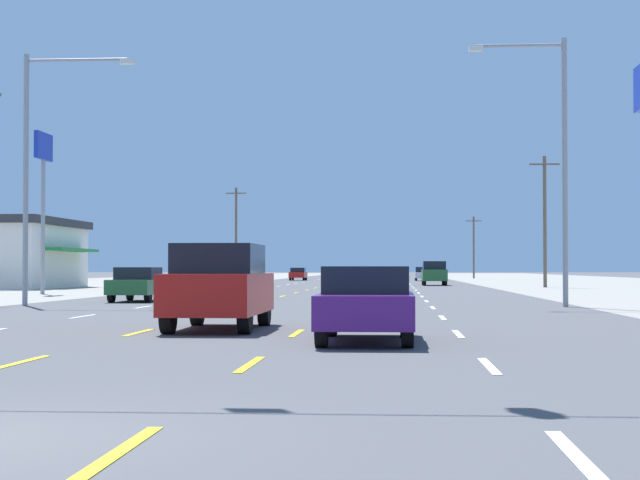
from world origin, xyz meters
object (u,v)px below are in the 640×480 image
suv_far_right_midfar (434,273)px  hatchback_far_right_farther (423,274)px  sedan_far_left_mid (139,284)px  sedan_inner_right_far (387,276)px  suv_center_turn_near (219,285)px  sedan_inner_right_nearest (366,303)px  pole_sign_left_row_1 (43,170)px  sedan_center_turn_distant_a (362,274)px  streetlight_left_row_0 (37,159)px  sedan_far_left_farthest (298,274)px  streetlight_right_row_0 (556,153)px

suv_far_right_midfar → hatchback_far_right_farther: bearing=90.2°
sedan_far_left_mid → sedan_inner_right_far: bearing=76.7°
suv_center_turn_near → sedan_far_left_mid: (-6.84, 20.22, -0.27)m
hatchback_far_right_farther → suv_center_turn_near: bearing=-94.4°
sedan_inner_right_far → sedan_inner_right_nearest: bearing=-89.9°
sedan_inner_right_far → pole_sign_left_row_1: (-18.51, -31.49, 6.04)m
suv_far_right_midfar → hatchback_far_right_farther: (-0.10, 31.77, -0.24)m
sedan_far_left_mid → sedan_center_turn_distant_a: size_ratio=1.00×
streetlight_left_row_0 → hatchback_far_right_farther: bearing=78.1°
hatchback_far_right_farther → sedan_far_left_farthest: (-14.23, 2.67, -0.03)m
sedan_far_left_farthest → sedan_center_turn_distant_a: size_ratio=1.00×
sedan_far_left_farthest → pole_sign_left_row_1: 66.03m
sedan_inner_right_nearest → sedan_center_turn_distant_a: same height
suv_far_right_midfar → sedan_inner_right_far: size_ratio=1.09×
sedan_inner_right_nearest → pole_sign_left_row_1: bearing=117.3°
sedan_inner_right_nearest → sedan_far_left_mid: (-10.36, 24.04, 0.00)m
sedan_far_left_mid → hatchback_far_right_farther: size_ratio=1.15×
sedan_far_left_mid → pole_sign_left_row_1: pole_sign_left_row_1 is taller
sedan_far_left_mid → pole_sign_left_row_1: size_ratio=0.51×
suv_center_turn_near → suv_far_right_midfar: 63.39m
hatchback_far_right_farther → streetlight_right_row_0: streetlight_right_row_0 is taller
suv_far_right_midfar → sedan_inner_right_nearest: bearing=-93.3°
sedan_far_left_farthest → streetlight_right_row_0: 84.21m
sedan_center_turn_distant_a → pole_sign_left_row_1: size_ratio=0.51×
suv_center_turn_near → sedan_far_left_farthest: suv_center_turn_near is taller
sedan_far_left_farthest → streetlight_left_row_0: 82.51m
suv_center_turn_near → sedan_far_left_farthest: bearing=94.1°
pole_sign_left_row_1 → suv_center_turn_near: bearing=-64.9°
hatchback_far_right_farther → streetlight_left_row_0: 81.55m
sedan_far_left_mid → streetlight_left_row_0: size_ratio=0.47×
hatchback_far_right_farther → pole_sign_left_row_1: (-22.28, -62.59, 6.01)m
suv_far_right_midfar → streetlight_left_row_0: bearing=-109.4°
sedan_far_left_farthest → hatchback_far_right_farther: bearing=-10.6°
suv_far_right_midfar → sedan_inner_right_far: bearing=170.3°
sedan_far_left_mid → sedan_far_left_farthest: 77.18m
sedan_inner_right_nearest → streetlight_right_row_0: size_ratio=0.45×
suv_far_right_midfar → sedan_center_turn_distant_a: bearing=100.7°
streetlight_right_row_0 → sedan_far_left_mid: bearing=163.0°
sedan_inner_right_nearest → suv_center_turn_near: 5.20m
hatchback_far_right_farther → sedan_far_left_mid: bearing=-100.7°
sedan_far_left_farthest → streetlight_left_row_0: size_ratio=0.47×
sedan_center_turn_distant_a → sedan_far_left_mid: bearing=-95.1°
sedan_inner_right_nearest → sedan_inner_right_far: (-0.07, 67.44, 0.00)m
streetlight_left_row_0 → streetlight_right_row_0: streetlight_right_row_0 is taller
suv_center_turn_near → sedan_far_left_farthest: 97.65m
sedan_far_left_mid → streetlight_left_row_0: 7.56m
sedan_center_turn_distant_a → streetlight_left_row_0: (-9.78, -85.14, 4.84)m
sedan_inner_right_far → streetlight_right_row_0: streetlight_right_row_0 is taller
sedan_far_left_farthest → streetlight_right_row_0: bearing=-78.3°
suv_far_right_midfar → sedan_center_turn_distant_a: 37.91m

